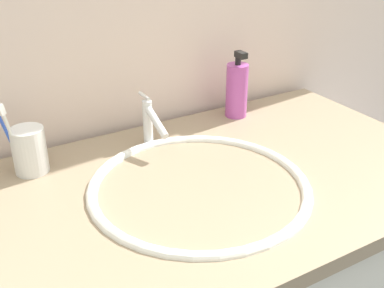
{
  "coord_description": "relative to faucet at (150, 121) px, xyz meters",
  "views": [
    {
      "loc": [
        -0.49,
        -0.75,
        1.43
      ],
      "look_at": [
        -0.04,
        0.01,
        0.98
      ],
      "focal_mm": 44.86,
      "sensor_mm": 36.0,
      "label": 1
    }
  ],
  "objects": [
    {
      "name": "toothbrush_white",
      "position": [
        -0.32,
        0.01,
        0.04
      ],
      "size": [
        0.04,
        0.03,
        0.17
      ],
      "color": "white",
      "rests_on": "toothbrush_cup"
    },
    {
      "name": "toothbrush_cup",
      "position": [
        -0.29,
        0.02,
        -0.01
      ],
      "size": [
        0.07,
        0.07,
        0.1
      ],
      "primitive_type": "cylinder",
      "color": "white",
      "rests_on": "vanity_counter"
    },
    {
      "name": "soap_dispenser",
      "position": [
        0.29,
        0.05,
        0.01
      ],
      "size": [
        0.06,
        0.06,
        0.19
      ],
      "color": "#B24CA5",
      "rests_on": "vanity_counter"
    },
    {
      "name": "toothbrush_blue",
      "position": [
        -0.33,
        0.02,
        0.04
      ],
      "size": [
        0.05,
        0.02,
        0.18
      ],
      "color": "blue",
      "rests_on": "toothbrush_cup"
    },
    {
      "name": "faucet",
      "position": [
        0.0,
        0.0,
        0.0
      ],
      "size": [
        0.02,
        0.14,
        0.12
      ],
      "color": "silver",
      "rests_on": "sink_basin"
    },
    {
      "name": "tiled_wall_back",
      "position": [
        0.04,
        0.15,
        0.25
      ],
      "size": [
        2.34,
        0.04,
        2.4
      ],
      "primitive_type": "cube",
      "color": "beige",
      "rests_on": "ground"
    },
    {
      "name": "sink_basin",
      "position": [
        -0.0,
        -0.23,
        -0.1
      ],
      "size": [
        0.48,
        0.48,
        0.1
      ],
      "color": "white",
      "rests_on": "vanity_counter"
    }
  ]
}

